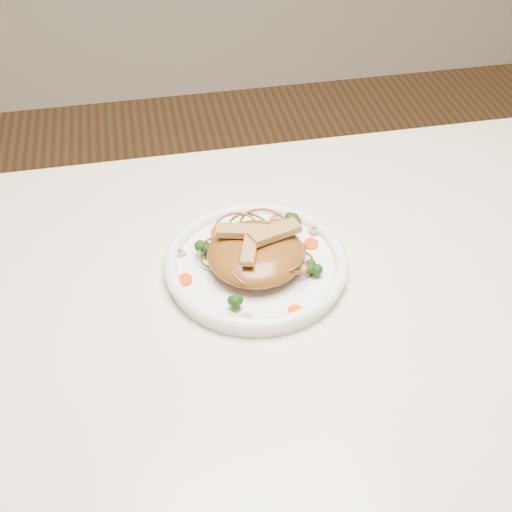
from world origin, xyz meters
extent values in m
cube|color=#F1E9CC|center=(0.00, 0.00, 0.73)|extent=(1.20, 0.80, 0.04)
cylinder|color=brown|center=(0.54, 0.34, 0.35)|extent=(0.06, 0.06, 0.71)
cylinder|color=white|center=(-0.03, 0.07, 0.76)|extent=(0.33, 0.33, 0.02)
ellipsoid|color=brown|center=(-0.03, 0.06, 0.79)|extent=(0.15, 0.15, 0.05)
cube|color=#A27F4C|center=(0.00, 0.07, 0.82)|extent=(0.08, 0.05, 0.01)
cube|color=#A27F4C|center=(-0.05, 0.08, 0.82)|extent=(0.07, 0.05, 0.01)
cube|color=#A27F4C|center=(-0.05, 0.04, 0.82)|extent=(0.04, 0.06, 0.01)
cylinder|color=#E54A08|center=(0.02, 0.15, 0.77)|extent=(0.03, 0.03, 0.00)
cylinder|color=#E54A08|center=(-0.14, 0.05, 0.77)|extent=(0.02, 0.02, 0.00)
cylinder|color=#E54A08|center=(0.06, 0.09, 0.77)|extent=(0.03, 0.03, 0.00)
cylinder|color=#E54A08|center=(-0.08, 0.14, 0.77)|extent=(0.03, 0.03, 0.00)
cylinder|color=#E54A08|center=(0.00, -0.04, 0.77)|extent=(0.03, 0.03, 0.00)
cylinder|color=#C2B191|center=(-0.07, -0.04, 0.77)|extent=(0.03, 0.03, 0.01)
cylinder|color=#C2B191|center=(0.07, 0.12, 0.77)|extent=(0.03, 0.03, 0.01)
cylinder|color=#C2B191|center=(-0.14, 0.11, 0.77)|extent=(0.03, 0.03, 0.01)
cylinder|color=#C2B191|center=(0.02, 0.16, 0.77)|extent=(0.02, 0.02, 0.01)
camera|label=1|loc=(-0.17, -0.62, 1.42)|focal=46.21mm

